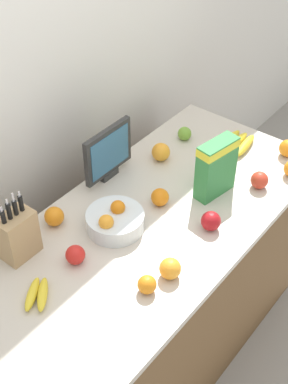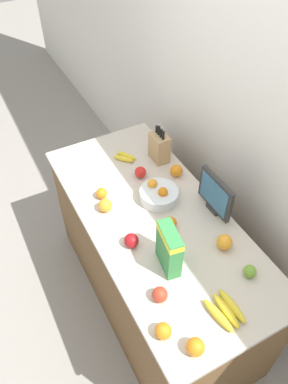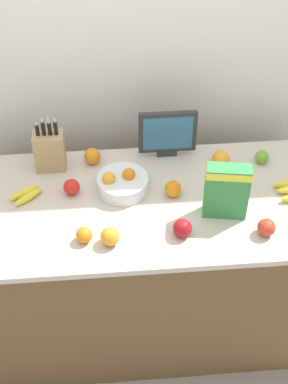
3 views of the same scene
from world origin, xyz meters
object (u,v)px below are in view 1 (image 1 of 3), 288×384
object	(u,v)px
banana_bunch_left	(37,294)
orange_front_center	(160,197)
small_monitor	(108,153)
orange_by_cereal	(170,268)
fruit_bowl	(115,220)
knife_block	(17,235)
cereal_box	(216,166)
orange_front_left	(147,285)
orange_mid_left	(288,148)
apple_near_bananas	(185,134)
banana_bunch_right	(237,143)
apple_leftmost	(259,180)
apple_by_knife_block	(211,221)
apple_front	(75,255)
orange_front_right	(161,152)
orange_mid_right	(54,216)

from	to	relation	value
banana_bunch_left	orange_front_center	size ratio (longest dim) A/B	2.13
small_monitor	orange_by_cereal	size ratio (longest dim) A/B	3.42
small_monitor	fruit_bowl	bearing A→B (deg)	-134.83
knife_block	small_monitor	size ratio (longest dim) A/B	1.05
cereal_box	orange_front_left	bearing A→B (deg)	-160.22
orange_mid_left	orange_front_center	distance (m)	0.70
apple_near_bananas	orange_mid_left	distance (m)	0.50
banana_bunch_right	orange_by_cereal	xyz separation A→B (m)	(-0.87, -0.23, 0.02)
small_monitor	apple_leftmost	world-z (taller)	small_monitor
apple_by_knife_block	orange_front_left	world-z (taller)	apple_by_knife_block
apple_front	apple_leftmost	size ratio (longest dim) A/B	0.97
banana_bunch_right	orange_by_cereal	distance (m)	0.90
knife_block	orange_front_center	size ratio (longest dim) A/B	3.83
fruit_bowl	apple_near_bananas	distance (m)	0.70
small_monitor	orange_front_right	world-z (taller)	small_monitor
orange_front_right	orange_front_left	xyz separation A→B (m)	(-0.66, -0.43, -0.01)
apple_near_bananas	apple_leftmost	distance (m)	0.48
apple_leftmost	orange_mid_right	distance (m)	0.90
apple_front	knife_block	bearing A→B (deg)	117.07
fruit_bowl	orange_front_right	world-z (taller)	fruit_bowl
orange_mid_right	orange_front_center	size ratio (longest dim) A/B	1.05
banana_bunch_left	apple_by_knife_block	xyz separation A→B (m)	(0.68, -0.29, 0.02)
small_monitor	cereal_box	world-z (taller)	cereal_box
apple_leftmost	orange_mid_left	distance (m)	0.29
apple_near_bananas	orange_mid_right	distance (m)	0.83
apple_by_knife_block	orange_mid_left	size ratio (longest dim) A/B	0.98
knife_block	cereal_box	world-z (taller)	knife_block
knife_block	banana_bunch_left	bearing A→B (deg)	-117.33
orange_by_cereal	knife_block	bearing A→B (deg)	117.06
fruit_bowl	orange_by_cereal	distance (m)	0.33
fruit_bowl	banana_bunch_left	xyz separation A→B (m)	(-0.44, -0.02, -0.02)
small_monitor	orange_front_left	distance (m)	0.68
orange_front_left	orange_by_cereal	bearing A→B (deg)	-12.09
banana_bunch_right	apple_by_knife_block	xyz separation A→B (m)	(-0.56, -0.21, 0.02)
apple_near_bananas	orange_front_left	world-z (taller)	orange_front_left
apple_near_bananas	apple_front	distance (m)	0.93
apple_by_knife_block	cereal_box	bearing A→B (deg)	29.35
apple_front	orange_front_right	world-z (taller)	orange_front_right
orange_front_right	orange_by_cereal	distance (m)	0.72
orange_mid_left	orange_by_cereal	size ratio (longest dim) A/B	1.01
orange_front_left	apple_near_bananas	bearing A→B (deg)	27.18
knife_block	orange_front_center	distance (m)	0.61
banana_bunch_right	orange_front_left	bearing A→B (deg)	-167.83
small_monitor	orange_front_center	bearing A→B (deg)	-91.22
orange_mid_left	orange_by_cereal	xyz separation A→B (m)	(-0.95, -0.01, -0.00)
fruit_bowl	banana_bunch_right	distance (m)	0.80
small_monitor	orange_mid_left	bearing A→B (deg)	-40.47
apple_front	orange_mid_right	bearing A→B (deg)	65.35
banana_bunch_right	orange_mid_left	xyz separation A→B (m)	(0.08, -0.22, 0.02)
orange_front_right	orange_front_left	world-z (taller)	orange_front_right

